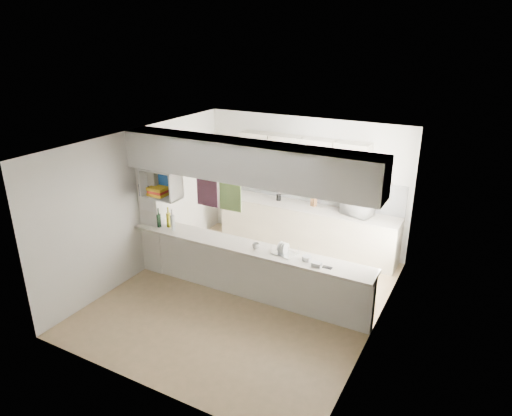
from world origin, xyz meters
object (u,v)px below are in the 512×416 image
Objects in this scene: bowl at (359,197)px; wine_bottles at (167,221)px; microwave at (358,207)px; dish_rack at (285,249)px.

wine_bottles reaches higher than bowl.
wine_bottles is at bearing 55.04° from microwave.
dish_rack is at bearing 1.56° from wine_bottles.
microwave is 0.18m from bowl.
bowl is at bearing 88.09° from dish_rack.
dish_rack is (-0.51, -2.15, -0.26)m from bowl.
wine_bottles is (-2.72, -2.21, -0.19)m from bowl.
wine_bottles reaches higher than dish_rack.
microwave is 1.43× the size of wine_bottles.
bowl is at bearing 39.00° from wine_bottles.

